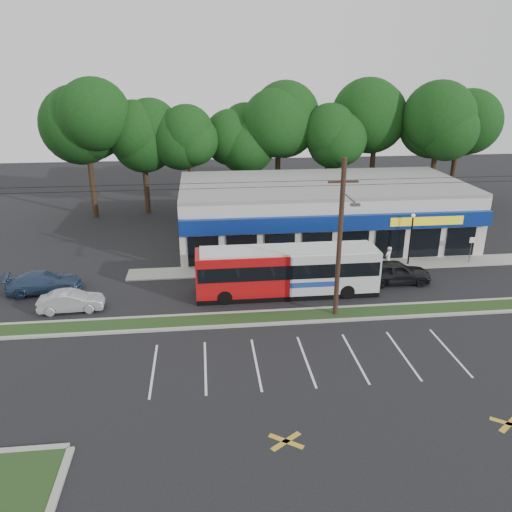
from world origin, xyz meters
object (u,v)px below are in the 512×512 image
object	(u,v)px
sign_post	(471,245)
car_silver	(71,301)
car_blue	(44,282)
pedestrian_a	(388,258)
metrobus	(287,270)
lamp_post	(411,233)
pedestrian_b	(336,271)
utility_pole	(338,235)
car_dark	(395,272)

from	to	relation	value
sign_post	car_silver	xyz separation A→B (m)	(-29.79, -5.07, -0.89)
car_blue	pedestrian_a	xyz separation A→B (m)	(25.36, 1.31, 0.21)
metrobus	lamp_post	bearing A→B (deg)	22.17
sign_post	metrobus	world-z (taller)	metrobus
lamp_post	car_blue	bearing A→B (deg)	-175.67
pedestrian_b	utility_pole	bearing A→B (deg)	77.55
car_dark	pedestrian_a	distance (m)	2.57
sign_post	pedestrian_a	world-z (taller)	sign_post
utility_pole	pedestrian_b	xyz separation A→B (m)	(1.49, 5.12, -4.51)
car_blue	metrobus	bearing A→B (deg)	-106.31
utility_pole	car_silver	bearing A→B (deg)	171.20
car_dark	metrobus	bearing A→B (deg)	97.74
sign_post	pedestrian_b	world-z (taller)	sign_post
utility_pole	sign_post	size ratio (longest dim) A/B	22.47
sign_post	metrobus	bearing A→B (deg)	-165.30
utility_pole	lamp_post	world-z (taller)	utility_pole
car_blue	pedestrian_b	xyz separation A→B (m)	(20.68, -0.69, 0.17)
lamp_post	car_dark	distance (m)	4.45
car_silver	pedestrian_b	size ratio (longest dim) A/B	2.24
lamp_post	pedestrian_b	xyz separation A→B (m)	(-6.67, -2.76, -1.76)
pedestrian_b	car_dark	bearing A→B (deg)	176.63
lamp_post	utility_pole	bearing A→B (deg)	-136.05
sign_post	car_blue	world-z (taller)	sign_post
car_dark	sign_post	bearing A→B (deg)	-66.58
utility_pole	car_silver	distance (m)	17.47
utility_pole	pedestrian_b	size ratio (longest dim) A/B	27.58
lamp_post	car_silver	world-z (taller)	lamp_post
lamp_post	car_silver	bearing A→B (deg)	-167.93
pedestrian_a	metrobus	bearing A→B (deg)	-14.59
lamp_post	metrobus	bearing A→B (deg)	-157.80
lamp_post	pedestrian_a	bearing A→B (deg)	-159.23
sign_post	car_blue	size ratio (longest dim) A/B	0.44
sign_post	car_dark	xyz separation A→B (m)	(-7.36, -3.07, -0.70)
lamp_post	car_blue	size ratio (longest dim) A/B	0.83
car_blue	utility_pole	bearing A→B (deg)	-115.59
car_silver	pedestrian_a	world-z (taller)	pedestrian_a
lamp_post	pedestrian_a	world-z (taller)	lamp_post
lamp_post	sign_post	world-z (taller)	lamp_post
utility_pole	car_silver	size ratio (longest dim) A/B	12.31
utility_pole	lamp_post	xyz separation A→B (m)	(8.17, 7.87, -2.74)
car_silver	sign_post	bearing A→B (deg)	-84.05
car_dark	car_blue	size ratio (longest dim) A/B	0.99
lamp_post	pedestrian_b	bearing A→B (deg)	-157.56
car_dark	car_silver	world-z (taller)	car_dark
metrobus	pedestrian_a	world-z (taller)	metrobus
utility_pole	metrobus	distance (m)	5.62
utility_pole	sign_post	xyz separation A→B (m)	(13.17, 7.65, -3.86)
car_silver	lamp_post	bearing A→B (deg)	-81.64
metrobus	car_dark	distance (m)	8.28
metrobus	car_silver	distance (m)	14.33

